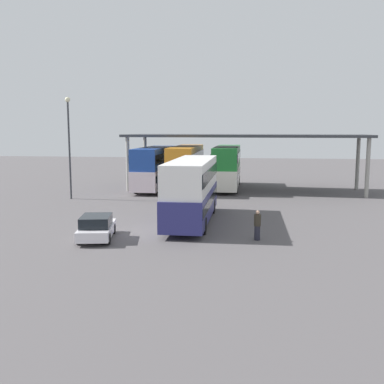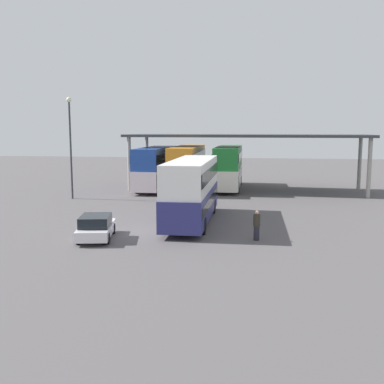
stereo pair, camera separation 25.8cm
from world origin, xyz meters
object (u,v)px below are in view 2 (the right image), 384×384
Objects in this scene: parked_hatchback at (96,227)px; double_decker_near_canopy at (156,166)px; pedestrian_waiting at (257,225)px; double_decker_main at (192,188)px; lamppost_tall at (70,136)px; double_decker_mid_row at (188,166)px; double_decker_far_right at (229,166)px.

double_decker_near_canopy is (-1.31, 20.90, 1.65)m from parked_hatchback.
double_decker_main is at bearing -27.52° from pedestrian_waiting.
double_decker_mid_row is at bearing 38.96° from lamppost_tall.
double_decker_mid_row is 1.04× the size of double_decker_far_right.
lamppost_tall is (-7.21, 13.69, 4.76)m from parked_hatchback.
double_decker_mid_row is (3.22, 0.17, 0.06)m from double_decker_near_canopy.
lamppost_tall reaches higher than double_decker_mid_row.
double_decker_main is at bearing -35.58° from lamppost_tall.
double_decker_near_canopy is at bearing 20.56° from double_decker_main.
pedestrian_waiting is at bearing -135.54° from double_decker_main.
double_decker_near_canopy is 6.37× the size of pedestrian_waiting.
double_decker_near_canopy is 9.81m from lamppost_tall.
lamppost_tall is at bearing 16.66° from parked_hatchback.
double_decker_far_right is at bearing -64.59° from pedestrian_waiting.
pedestrian_waiting is (2.84, -21.33, -1.54)m from double_decker_far_right.
lamppost_tall reaches higher than pedestrian_waiting.
lamppost_tall is (-9.12, -7.37, 3.04)m from double_decker_mid_row.
parked_hatchback is at bearing -62.23° from lamppost_tall.
pedestrian_waiting is (6.90, -20.07, -1.57)m from double_decker_mid_row.
double_decker_mid_row is 1.30× the size of lamppost_tall.
parked_hatchback is 21.22m from double_decker_mid_row.
pedestrian_waiting is at bearing -161.82° from double_decker_mid_row.
parked_hatchback is 23.18m from double_decker_far_right.
pedestrian_waiting is (4.18, -4.23, -1.43)m from double_decker_main.
double_decker_mid_row is 12.11m from lamppost_tall.
lamppost_tall reaches higher than double_decker_main.
lamppost_tall is at bearing -20.58° from pedestrian_waiting.
pedestrian_waiting is at bearing -38.41° from lamppost_tall.
double_decker_main is 16.07m from double_decker_mid_row.
double_decker_near_canopy is 1.20× the size of lamppost_tall.
double_decker_mid_row is 21.28m from pedestrian_waiting.
double_decker_near_canopy is at bearing -7.52° from parked_hatchback.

